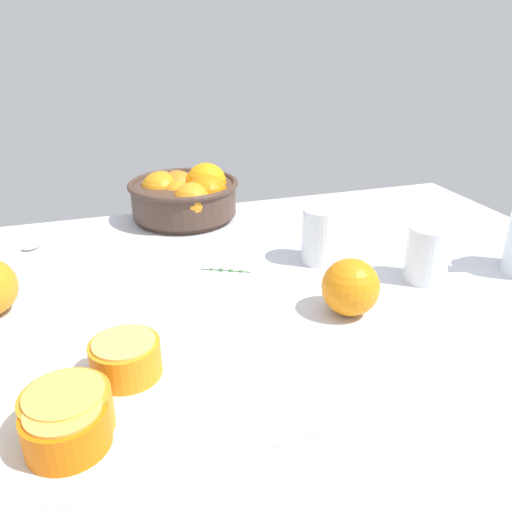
{
  "coord_description": "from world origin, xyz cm",
  "views": [
    {
      "loc": [
        -25.87,
        -66.03,
        38.23
      ],
      "look_at": [
        -3.84,
        2.16,
        5.51
      ],
      "focal_mm": 35.53,
      "sensor_mm": 36.0,
      "label": 1
    }
  ],
  "objects_px": {
    "orange_half_2": "(67,412)",
    "loose_orange_1": "(350,287)",
    "orange_half_0": "(126,358)",
    "orange_half_1": "(66,427)",
    "fruit_bowl": "(185,195)",
    "spoon": "(49,242)",
    "cutting_board": "(124,415)",
    "second_glass": "(321,237)",
    "juice_glass": "(427,257)"
  },
  "relations": [
    {
      "from": "juice_glass",
      "to": "orange_half_1",
      "type": "bearing_deg",
      "value": -157.65
    },
    {
      "from": "second_glass",
      "to": "cutting_board",
      "type": "height_order",
      "value": "second_glass"
    },
    {
      "from": "orange_half_2",
      "to": "spoon",
      "type": "relative_size",
      "value": 0.59
    },
    {
      "from": "cutting_board",
      "to": "loose_orange_1",
      "type": "distance_m",
      "value": 0.36
    },
    {
      "from": "second_glass",
      "to": "spoon",
      "type": "bearing_deg",
      "value": 153.68
    },
    {
      "from": "orange_half_1",
      "to": "orange_half_0",
      "type": "bearing_deg",
      "value": 56.41
    },
    {
      "from": "fruit_bowl",
      "to": "second_glass",
      "type": "height_order",
      "value": "fruit_bowl"
    },
    {
      "from": "cutting_board",
      "to": "spoon",
      "type": "distance_m",
      "value": 0.55
    },
    {
      "from": "second_glass",
      "to": "orange_half_1",
      "type": "distance_m",
      "value": 0.54
    },
    {
      "from": "orange_half_0",
      "to": "orange_half_2",
      "type": "height_order",
      "value": "orange_half_2"
    },
    {
      "from": "orange_half_0",
      "to": "orange_half_2",
      "type": "distance_m",
      "value": 0.09
    },
    {
      "from": "fruit_bowl",
      "to": "juice_glass",
      "type": "distance_m",
      "value": 0.52
    },
    {
      "from": "second_glass",
      "to": "orange_half_0",
      "type": "relative_size",
      "value": 1.24
    },
    {
      "from": "fruit_bowl",
      "to": "orange_half_2",
      "type": "relative_size",
      "value": 2.71
    },
    {
      "from": "orange_half_2",
      "to": "second_glass",
      "type": "bearing_deg",
      "value": 37.96
    },
    {
      "from": "orange_half_2",
      "to": "loose_orange_1",
      "type": "bearing_deg",
      "value": 21.3
    },
    {
      "from": "fruit_bowl",
      "to": "orange_half_2",
      "type": "distance_m",
      "value": 0.65
    },
    {
      "from": "orange_half_0",
      "to": "fruit_bowl",
      "type": "bearing_deg",
      "value": 72.63
    },
    {
      "from": "fruit_bowl",
      "to": "spoon",
      "type": "distance_m",
      "value": 0.29
    },
    {
      "from": "cutting_board",
      "to": "orange_half_2",
      "type": "height_order",
      "value": "orange_half_2"
    },
    {
      "from": "juice_glass",
      "to": "orange_half_1",
      "type": "xyz_separation_m",
      "value": [
        -0.55,
        -0.23,
        0.0
      ]
    },
    {
      "from": "loose_orange_1",
      "to": "second_glass",
      "type": "bearing_deg",
      "value": 78.75
    },
    {
      "from": "cutting_board",
      "to": "orange_half_1",
      "type": "distance_m",
      "value": 0.07
    },
    {
      "from": "second_glass",
      "to": "orange_half_1",
      "type": "xyz_separation_m",
      "value": [
        -0.42,
        -0.34,
        -0.0
      ]
    },
    {
      "from": "cutting_board",
      "to": "loose_orange_1",
      "type": "bearing_deg",
      "value": 21.72
    },
    {
      "from": "second_glass",
      "to": "juice_glass",
      "type": "bearing_deg",
      "value": -41.89
    },
    {
      "from": "orange_half_2",
      "to": "juice_glass",
      "type": "bearing_deg",
      "value": 20.54
    },
    {
      "from": "spoon",
      "to": "juice_glass",
      "type": "bearing_deg",
      "value": -30.29
    },
    {
      "from": "second_glass",
      "to": "cutting_board",
      "type": "relative_size",
      "value": 0.28
    },
    {
      "from": "orange_half_1",
      "to": "orange_half_2",
      "type": "xyz_separation_m",
      "value": [
        0.0,
        0.02,
        0.0
      ]
    },
    {
      "from": "orange_half_0",
      "to": "orange_half_1",
      "type": "height_order",
      "value": "orange_half_0"
    },
    {
      "from": "cutting_board",
      "to": "fruit_bowl",
      "type": "bearing_deg",
      "value": 73.31
    },
    {
      "from": "orange_half_0",
      "to": "juice_glass",
      "type": "bearing_deg",
      "value": 15.28
    },
    {
      "from": "loose_orange_1",
      "to": "juice_glass",
      "type": "bearing_deg",
      "value": 18.8
    },
    {
      "from": "orange_half_0",
      "to": "loose_orange_1",
      "type": "xyz_separation_m",
      "value": [
        0.32,
        0.08,
        -0.0
      ]
    },
    {
      "from": "cutting_board",
      "to": "spoon",
      "type": "bearing_deg",
      "value": 100.43
    },
    {
      "from": "fruit_bowl",
      "to": "orange_half_0",
      "type": "relative_size",
      "value": 2.95
    },
    {
      "from": "loose_orange_1",
      "to": "orange_half_1",
      "type": "bearing_deg",
      "value": -156.15
    },
    {
      "from": "cutting_board",
      "to": "orange_half_1",
      "type": "bearing_deg",
      "value": -144.27
    },
    {
      "from": "spoon",
      "to": "loose_orange_1",
      "type": "bearing_deg",
      "value": -43.41
    },
    {
      "from": "orange_half_1",
      "to": "second_glass",
      "type": "bearing_deg",
      "value": 39.6
    },
    {
      "from": "fruit_bowl",
      "to": "loose_orange_1",
      "type": "distance_m",
      "value": 0.49
    },
    {
      "from": "orange_half_0",
      "to": "spoon",
      "type": "height_order",
      "value": "orange_half_0"
    },
    {
      "from": "orange_half_1",
      "to": "spoon",
      "type": "relative_size",
      "value": 0.55
    },
    {
      "from": "second_glass",
      "to": "spoon",
      "type": "distance_m",
      "value": 0.52
    },
    {
      "from": "juice_glass",
      "to": "orange_half_2",
      "type": "bearing_deg",
      "value": -159.46
    },
    {
      "from": "orange_half_1",
      "to": "loose_orange_1",
      "type": "xyz_separation_m",
      "value": [
        0.38,
        0.17,
        -0.0
      ]
    },
    {
      "from": "cutting_board",
      "to": "spoon",
      "type": "relative_size",
      "value": 2.41
    },
    {
      "from": "second_glass",
      "to": "orange_half_2",
      "type": "bearing_deg",
      "value": -142.04
    },
    {
      "from": "orange_half_1",
      "to": "spoon",
      "type": "bearing_deg",
      "value": 94.66
    }
  ]
}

